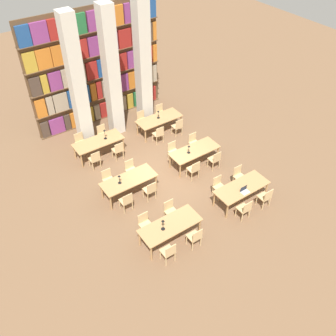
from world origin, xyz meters
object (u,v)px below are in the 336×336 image
(chair_7, at_px, (239,176))
(reading_table_5, at_px, (159,120))
(chair_2, at_px, (195,237))
(chair_5, at_px, (219,186))
(chair_1, at_px, (145,224))
(chair_3, at_px, (170,210))
(chair_13, at_px, (173,151))
(desk_lamp_2, at_px, (189,148))
(chair_12, at_px, (194,169))
(reading_table_0, at_px, (170,226))
(chair_23, at_px, (161,112))
(reading_table_2, at_px, (129,181))
(desk_lamp_1, at_px, (119,178))
(reading_table_1, at_px, (242,188))
(reading_table_4, at_px, (98,142))
(laptop, at_px, (245,191))
(chair_6, at_px, (265,197))
(reading_table_3, at_px, (194,151))
(chair_4, at_px, (245,209))
(pillar_center, at_px, (111,74))
(chair_8, at_px, (126,201))
(pillar_right, at_px, (143,65))
(chair_0, at_px, (169,252))
(pillar_left, at_px, (77,84))
(chair_17, at_px, (80,142))
(chair_10, at_px, (150,190))
(chair_16, at_px, (95,159))
(chair_18, at_px, (118,150))
(desk_lamp_4, at_px, (158,113))
(chair_20, at_px, (159,134))
(chair_19, at_px, (103,134))
(desk_lamp_3, at_px, (105,133))
(chair_14, at_px, (215,159))
(chair_11, at_px, (131,169))
(chair_15, at_px, (194,142))
(desk_lamp_0, at_px, (163,223))
(chair_22, at_px, (178,126))

(chair_7, bearing_deg, reading_table_5, -83.61)
(chair_2, height_order, reading_table_5, chair_2)
(chair_5, bearing_deg, chair_1, -0.04)
(chair_3, distance_m, chair_13, 3.51)
(desk_lamp_2, bearing_deg, chair_12, -110.16)
(reading_table_0, height_order, chair_23, chair_23)
(chair_1, xyz_separation_m, desk_lamp_2, (3.46, 2.07, 0.52))
(reading_table_2, height_order, desk_lamp_1, desk_lamp_1)
(reading_table_1, height_order, reading_table_4, same)
(laptop, distance_m, chair_13, 3.86)
(chair_6, relative_size, reading_table_3, 0.41)
(reading_table_0, bearing_deg, chair_4, -14.66)
(pillar_center, xyz_separation_m, chair_8, (-2.22, -4.86, -2.51))
(pillar_right, bearing_deg, reading_table_1, -89.75)
(chair_0, xyz_separation_m, reading_table_3, (3.78, 3.54, 0.18))
(chair_0, bearing_deg, pillar_left, 85.35)
(chair_13, distance_m, desk_lamp_2, 0.94)
(chair_6, bearing_deg, chair_1, 161.70)
(pillar_center, height_order, chair_17, pillar_center)
(chair_7, bearing_deg, chair_10, -21.50)
(reading_table_3, bearing_deg, chair_4, -96.48)
(reading_table_2, bearing_deg, desk_lamp_1, 178.31)
(chair_8, bearing_deg, chair_1, -90.52)
(reading_table_4, bearing_deg, chair_16, -127.11)
(chair_3, height_order, chair_7, same)
(reading_table_2, bearing_deg, reading_table_5, 40.93)
(chair_10, bearing_deg, pillar_right, 60.10)
(laptop, distance_m, chair_10, 3.59)
(chair_17, bearing_deg, chair_18, 127.18)
(reading_table_5, bearing_deg, desk_lamp_2, -98.38)
(chair_5, bearing_deg, chair_13, -86.25)
(desk_lamp_4, bearing_deg, chair_20, -123.06)
(chair_0, height_order, chair_19, same)
(chair_2, relative_size, desk_lamp_3, 1.85)
(pillar_center, distance_m, laptop, 7.67)
(laptop, relative_size, desk_lamp_1, 0.80)
(desk_lamp_1, xyz_separation_m, chair_13, (3.03, 0.73, -0.53))
(reading_table_2, height_order, chair_14, chair_14)
(reading_table_0, bearing_deg, chair_13, 53.41)
(chair_3, bearing_deg, chair_11, -89.32)
(chair_15, height_order, reading_table_5, chair_15)
(reading_table_5, bearing_deg, chair_20, -125.44)
(desk_lamp_1, height_order, reading_table_4, desk_lamp_1)
(reading_table_5, bearing_deg, desk_lamp_0, -122.42)
(desk_lamp_2, distance_m, chair_18, 3.14)
(chair_3, bearing_deg, reading_table_5, -119.42)
(chair_22, bearing_deg, chair_7, -90.06)
(chair_2, height_order, desk_lamp_1, desk_lamp_1)
(chair_8, relative_size, chair_11, 1.00)
(pillar_center, relative_size, chair_5, 6.69)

